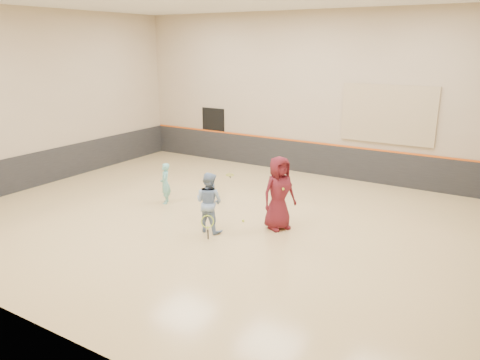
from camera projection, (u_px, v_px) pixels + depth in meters
The scene contains 14 objects.
room at pixel (224, 194), 13.00m from camera, with size 15.04×12.04×6.22m.
wainscot_back at pixel (310, 158), 17.94m from camera, with size 14.90×0.04×1.20m, color #232326.
wainscot_left at pixel (51, 166), 16.81m from camera, with size 0.04×11.90×1.20m, color #232326.
accent_stripe at pixel (311, 142), 17.76m from camera, with size 14.90×0.03×0.06m, color #D85914.
acoustic_panel at pixel (388, 114), 15.98m from camera, with size 3.20×0.08×2.00m, color tan.
doorway at pixel (214, 134), 20.07m from camera, with size 1.10×0.05×2.20m, color black.
girl at pixel (165, 183), 14.56m from camera, with size 0.47×0.31×1.28m, color #74CAC6.
instructor at pixel (209, 202), 12.31m from camera, with size 0.79×0.61×1.62m, color #82A0CA.
young_man at pixel (279, 193), 12.44m from camera, with size 0.98×0.64×2.00m, color #5B151F.
held_racket at pixel (207, 222), 11.93m from camera, with size 0.34×0.34×0.69m, color #BCDC30, non-canonical shape.
spare_racket at pixel (230, 175), 17.81m from camera, with size 0.68×0.68×0.03m, color #B8C92C, non-canonical shape.
ball_under_racket at pixel (243, 221), 13.15m from camera, with size 0.07×0.07×0.07m, color #D0E936.
ball_in_hand at pixel (283, 189), 12.09m from camera, with size 0.07×0.07×0.07m, color #C3D431.
ball_beside_spare at pixel (208, 202), 14.74m from camera, with size 0.07×0.07×0.07m, color #D0E134.
Camera 1 is at (6.85, -10.31, 4.83)m, focal length 35.00 mm.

